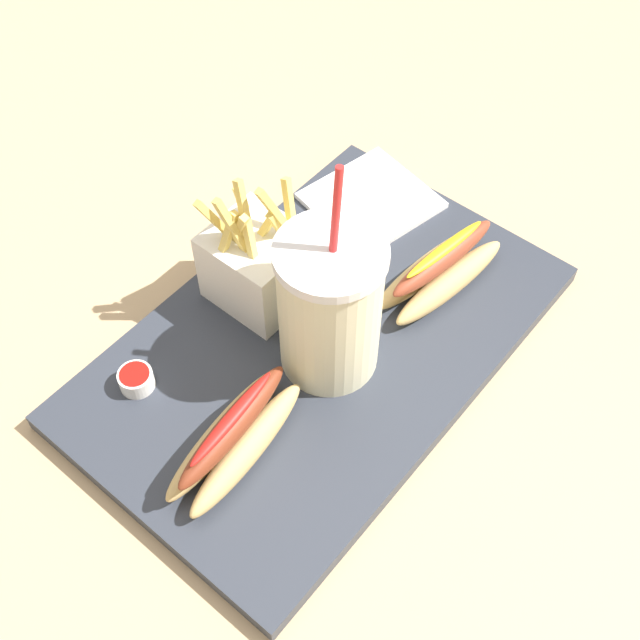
% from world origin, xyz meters
% --- Properties ---
extents(ground_plane, '(2.40, 2.40, 0.02)m').
position_xyz_m(ground_plane, '(0.00, 0.00, -0.01)').
color(ground_plane, tan).
extents(food_tray, '(0.49, 0.30, 0.02)m').
position_xyz_m(food_tray, '(0.00, 0.00, 0.01)').
color(food_tray, '#2D333D').
rests_on(food_tray, ground_plane).
extents(soda_cup, '(0.10, 0.10, 0.24)m').
position_xyz_m(soda_cup, '(-0.01, -0.02, 0.10)').
color(soda_cup, beige).
rests_on(soda_cup, food_tray).
extents(fries_basket, '(0.08, 0.09, 0.16)m').
position_xyz_m(fries_basket, '(0.01, 0.08, 0.06)').
color(fries_basket, white).
rests_on(fries_basket, food_tray).
extents(hot_dog_1, '(0.16, 0.07, 0.06)m').
position_xyz_m(hot_dog_1, '(0.13, -0.05, 0.04)').
color(hot_dog_1, tan).
rests_on(hot_dog_1, food_tray).
extents(hot_dog_2, '(0.16, 0.07, 0.06)m').
position_xyz_m(hot_dog_2, '(-0.14, -0.02, 0.04)').
color(hot_dog_2, tan).
rests_on(hot_dog_2, food_tray).
extents(ketchup_cup_1, '(0.04, 0.04, 0.02)m').
position_xyz_m(ketchup_cup_1, '(0.09, 0.05, 0.03)').
color(ketchup_cup_1, white).
rests_on(ketchup_cup_1, food_tray).
extents(ketchup_cup_2, '(0.03, 0.03, 0.02)m').
position_xyz_m(ketchup_cup_2, '(-0.15, 0.10, 0.03)').
color(ketchup_cup_2, white).
rests_on(ketchup_cup_2, food_tray).
extents(napkin_stack, '(0.15, 0.14, 0.01)m').
position_xyz_m(napkin_stack, '(0.18, 0.08, 0.02)').
color(napkin_stack, white).
rests_on(napkin_stack, food_tray).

